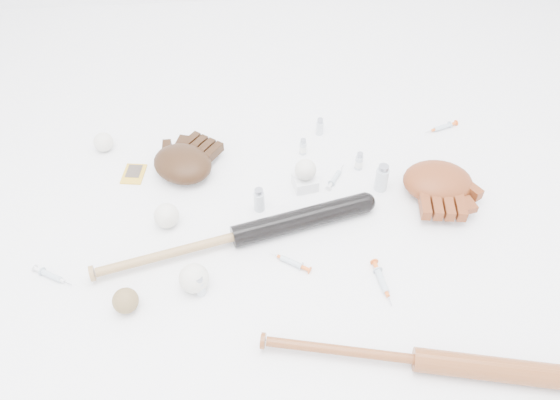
{
  "coord_description": "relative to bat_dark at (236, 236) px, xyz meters",
  "views": [
    {
      "loc": [
        -0.07,
        -1.05,
        1.23
      ],
      "look_at": [
        0.02,
        0.08,
        0.06
      ],
      "focal_mm": 35.0,
      "sensor_mm": 36.0,
      "label": 1
    }
  ],
  "objects": [
    {
      "name": "baseball_upper",
      "position": [
        -0.44,
        0.46,
        0.0
      ],
      "size": [
        0.07,
        0.07,
        0.07
      ],
      "primitive_type": "sphere",
      "color": "silver",
      "rests_on": "ground"
    },
    {
      "name": "syringe_1",
      "position": [
        0.15,
        -0.09,
        -0.02
      ],
      "size": [
        0.13,
        0.1,
        0.02
      ],
      "primitive_type": null,
      "rotation": [
        0.0,
        0.0,
        2.55
      ],
      "color": "#ADBCC6",
      "rests_on": "ground"
    },
    {
      "name": "baseball_left",
      "position": [
        -0.2,
        0.09,
        0.01
      ],
      "size": [
        0.08,
        0.08,
        0.08
      ],
      "primitive_type": "sphere",
      "color": "silver",
      "rests_on": "ground"
    },
    {
      "name": "bat_wood",
      "position": [
        0.42,
        -0.42,
        -0.0
      ],
      "size": [
        0.79,
        0.23,
        0.06
      ],
      "primitive_type": null,
      "rotation": [
        0.0,
        0.0,
        -0.22
      ],
      "color": "brown",
      "rests_on": "ground"
    },
    {
      "name": "glove_dark",
      "position": [
        -0.16,
        0.31,
        0.01
      ],
      "size": [
        0.34,
        0.34,
        0.09
      ],
      "primitive_type": null,
      "rotation": [
        0.0,
        0.0,
        -0.65
      ],
      "color": "black",
      "rests_on": "ground"
    },
    {
      "name": "baseball_aged",
      "position": [
        -0.29,
        -0.2,
        0.0
      ],
      "size": [
        0.07,
        0.07,
        0.07
      ],
      "primitive_type": "sphere",
      "color": "brown",
      "rests_on": "ground"
    },
    {
      "name": "trading_card",
      "position": [
        -0.33,
        0.32,
        -0.03
      ],
      "size": [
        0.08,
        0.1,
        0.01
      ],
      "primitive_type": "cube",
      "rotation": [
        0.0,
        0.0,
        -0.15
      ],
      "color": "gold",
      "rests_on": "ground"
    },
    {
      "name": "vial_0",
      "position": [
        0.24,
        0.38,
        -0.0
      ],
      "size": [
        0.02,
        0.02,
        0.06
      ],
      "primitive_type": "cylinder",
      "color": "silver",
      "rests_on": "ground"
    },
    {
      "name": "baseball_on_pedestal",
      "position": [
        0.23,
        0.22,
        0.04
      ],
      "size": [
        0.07,
        0.07,
        0.07
      ],
      "primitive_type": "sphere",
      "color": "silver",
      "rests_on": "pedestal"
    },
    {
      "name": "syringe_4",
      "position": [
        0.75,
        0.47,
        -0.02
      ],
      "size": [
        0.15,
        0.07,
        0.02
      ],
      "primitive_type": null,
      "rotation": [
        0.0,
        0.0,
        3.49
      ],
      "color": "#ADBCC6",
      "rests_on": "ground"
    },
    {
      "name": "vial_4",
      "position": [
        -0.1,
        -0.17,
        0.0
      ],
      "size": [
        0.03,
        0.03,
        0.07
      ],
      "primitive_type": "cylinder",
      "color": "silver",
      "rests_on": "ground"
    },
    {
      "name": "baseball_mid",
      "position": [
        -0.12,
        -0.15,
        0.01
      ],
      "size": [
        0.08,
        0.08,
        0.08
      ],
      "primitive_type": "sphere",
      "color": "silver",
      "rests_on": "ground"
    },
    {
      "name": "syringe_3",
      "position": [
        0.39,
        -0.17,
        -0.02
      ],
      "size": [
        0.05,
        0.17,
        0.02
      ],
      "primitive_type": null,
      "rotation": [
        0.0,
        0.0,
        -1.46
      ],
      "color": "#ADBCC6",
      "rests_on": "ground"
    },
    {
      "name": "vial_2",
      "position": [
        0.07,
        0.13,
        0.01
      ],
      "size": [
        0.03,
        0.03,
        0.08
      ],
      "primitive_type": "cylinder",
      "color": "silver",
      "rests_on": "ground"
    },
    {
      "name": "vial_5",
      "position": [
        0.41,
        0.29,
        0.0
      ],
      "size": [
        0.03,
        0.03,
        0.07
      ],
      "primitive_type": "cylinder",
      "color": "silver",
      "rests_on": "ground"
    },
    {
      "name": "vial_3",
      "position": [
        0.47,
        0.19,
        0.02
      ],
      "size": [
        0.04,
        0.04,
        0.1
      ],
      "primitive_type": "cylinder",
      "color": "silver",
      "rests_on": "ground"
    },
    {
      "name": "bat_dark",
      "position": [
        0.0,
        0.0,
        0.0
      ],
      "size": [
        0.86,
        0.28,
        0.06
      ],
      "primitive_type": null,
      "rotation": [
        0.0,
        0.0,
        0.25
      ],
      "color": "black",
      "rests_on": "ground"
    },
    {
      "name": "syringe_2",
      "position": [
        0.33,
        0.24,
        -0.02
      ],
      "size": [
        0.09,
        0.13,
        0.02
      ],
      "primitive_type": null,
      "rotation": [
        0.0,
        0.0,
        1.01
      ],
      "color": "#ADBCC6",
      "rests_on": "ground"
    },
    {
      "name": "pedestal",
      "position": [
        0.23,
        0.22,
        -0.01
      ],
      "size": [
        0.08,
        0.08,
        0.04
      ],
      "primitive_type": "cube",
      "rotation": [
        0.0,
        0.0,
        0.18
      ],
      "color": "white",
      "rests_on": "ground"
    },
    {
      "name": "syringe_0",
      "position": [
        -0.51,
        -0.08,
        -0.02
      ],
      "size": [
        0.14,
        0.1,
        0.02
      ],
      "primitive_type": null,
      "rotation": [
        0.0,
        0.0,
        -0.53
      ],
      "color": "#ADBCC6",
      "rests_on": "ground"
    },
    {
      "name": "vial_1",
      "position": [
        0.31,
        0.48,
        0.0
      ],
      "size": [
        0.03,
        0.03,
        0.06
      ],
      "primitive_type": "cylinder",
      "color": "silver",
      "rests_on": "ground"
    },
    {
      "name": "glove_tan",
      "position": [
        0.64,
        0.16,
        0.01
      ],
      "size": [
        0.29,
        0.29,
        0.09
      ],
      "primitive_type": null,
      "rotation": [
        0.0,
        0.0,
        3.0
      ],
      "color": "maroon",
      "rests_on": "ground"
    }
  ]
}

